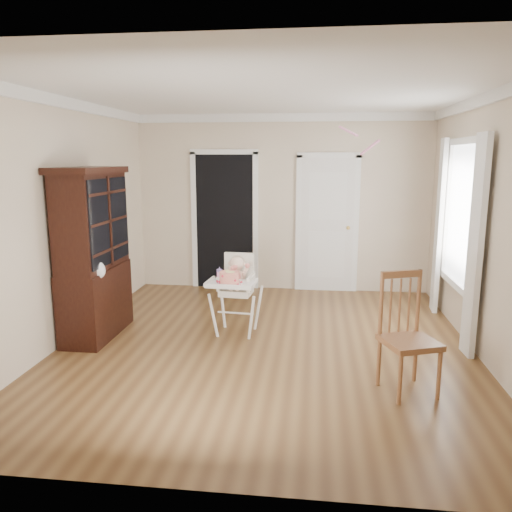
# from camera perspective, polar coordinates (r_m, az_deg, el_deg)

# --- Properties ---
(floor) EXTENTS (5.00, 5.00, 0.00)m
(floor) POSITION_cam_1_polar(r_m,az_deg,el_deg) (5.63, 1.07, -10.20)
(floor) COLOR brown
(floor) RESTS_ON ground
(ceiling) EXTENTS (5.00, 5.00, 0.00)m
(ceiling) POSITION_cam_1_polar(r_m,az_deg,el_deg) (5.28, 1.18, 18.23)
(ceiling) COLOR white
(ceiling) RESTS_ON wall_back
(wall_back) EXTENTS (4.50, 0.00, 4.50)m
(wall_back) POSITION_cam_1_polar(r_m,az_deg,el_deg) (7.77, 2.98, 5.98)
(wall_back) COLOR beige
(wall_back) RESTS_ON floor
(wall_left) EXTENTS (0.00, 5.00, 5.00)m
(wall_left) POSITION_cam_1_polar(r_m,az_deg,el_deg) (5.95, -21.03, 3.66)
(wall_left) COLOR beige
(wall_left) RESTS_ON floor
(wall_right) EXTENTS (0.00, 5.00, 5.00)m
(wall_right) POSITION_cam_1_polar(r_m,az_deg,el_deg) (5.54, 25.00, 2.85)
(wall_right) COLOR beige
(wall_right) RESTS_ON floor
(crown_molding) EXTENTS (4.50, 5.00, 0.12)m
(crown_molding) POSITION_cam_1_polar(r_m,az_deg,el_deg) (5.27, 1.18, 17.58)
(crown_molding) COLOR white
(crown_molding) RESTS_ON ceiling
(doorway) EXTENTS (1.06, 0.05, 2.22)m
(doorway) POSITION_cam_1_polar(r_m,az_deg,el_deg) (7.89, -3.60, 4.29)
(doorway) COLOR black
(doorway) RESTS_ON wall_back
(closet_door) EXTENTS (0.96, 0.09, 2.13)m
(closet_door) POSITION_cam_1_polar(r_m,az_deg,el_deg) (7.76, 8.12, 3.47)
(closet_door) COLOR white
(closet_door) RESTS_ON wall_back
(window_right) EXTENTS (0.13, 1.84, 2.30)m
(window_right) POSITION_cam_1_polar(r_m,az_deg,el_deg) (6.29, 22.11, 3.37)
(window_right) COLOR white
(window_right) RESTS_ON wall_right
(high_chair) EXTENTS (0.60, 0.72, 0.96)m
(high_chair) POSITION_cam_1_polar(r_m,az_deg,el_deg) (5.84, -2.29, -3.28)
(high_chair) COLOR white
(high_chair) RESTS_ON floor
(baby) EXTENTS (0.27, 0.21, 0.40)m
(baby) POSITION_cam_1_polar(r_m,az_deg,el_deg) (5.83, -2.23, -2.02)
(baby) COLOR beige
(baby) RESTS_ON high_chair
(cake) EXTENTS (0.29, 0.29, 0.13)m
(cake) POSITION_cam_1_polar(r_m,az_deg,el_deg) (5.59, -3.08, -2.45)
(cake) COLOR silver
(cake) RESTS_ON high_chair
(sippy_cup) EXTENTS (0.07, 0.07, 0.16)m
(sippy_cup) POSITION_cam_1_polar(r_m,az_deg,el_deg) (5.74, -4.19, -2.10)
(sippy_cup) COLOR pink
(sippy_cup) RESTS_ON high_chair
(china_cabinet) EXTENTS (0.51, 1.16, 1.95)m
(china_cabinet) POSITION_cam_1_polar(r_m,az_deg,el_deg) (5.98, -18.07, 0.27)
(china_cabinet) COLOR black
(china_cabinet) RESTS_ON floor
(dining_chair) EXTENTS (0.56, 0.56, 1.07)m
(dining_chair) POSITION_cam_1_polar(r_m,az_deg,el_deg) (4.64, 16.95, -8.91)
(dining_chair) COLOR brown
(dining_chair) RESTS_ON floor
(streamer) EXTENTS (0.22, 0.46, 0.15)m
(streamer) POSITION_cam_1_polar(r_m,az_deg,el_deg) (6.37, 10.47, 13.87)
(streamer) COLOR pink
(streamer) RESTS_ON ceiling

